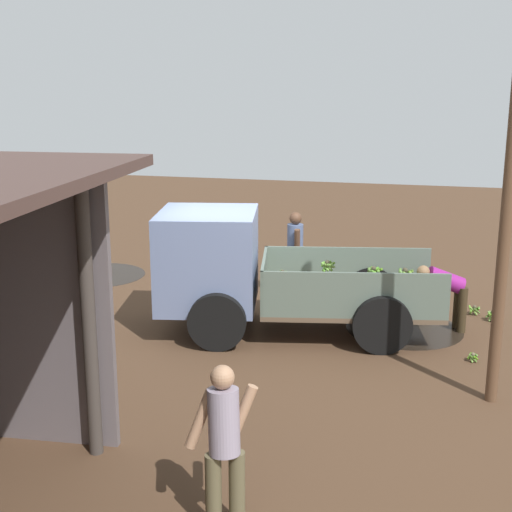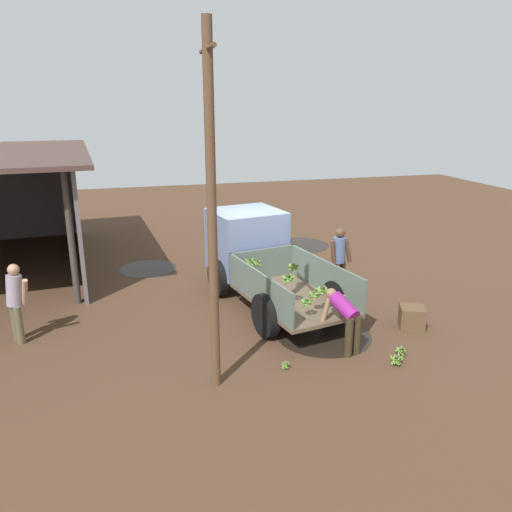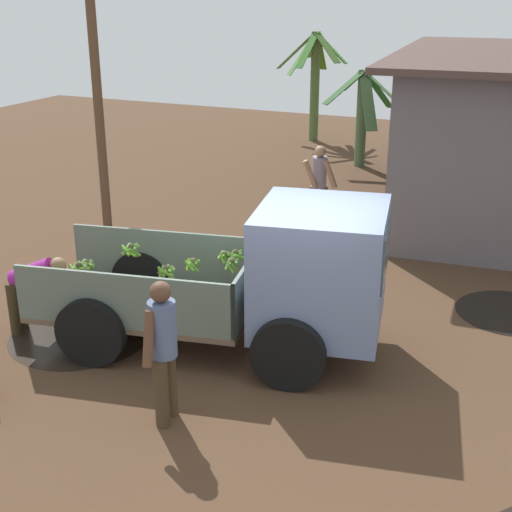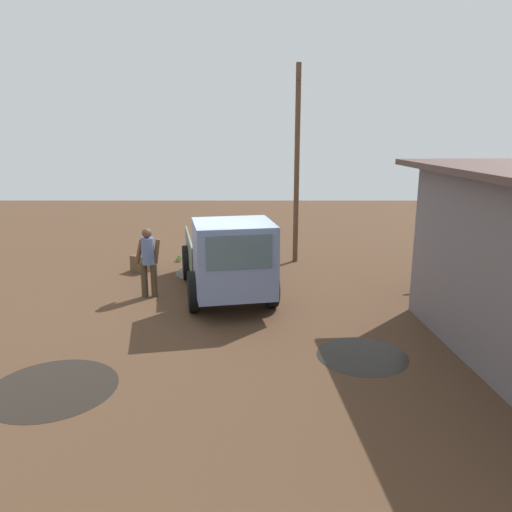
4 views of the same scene
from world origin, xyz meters
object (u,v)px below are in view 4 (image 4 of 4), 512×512
Objects in this scene: cargo_truck at (231,260)px; person_bystander_near_shed at (441,253)px; utility_pole at (297,164)px; banana_bunch_on_ground_2 at (179,258)px; person_foreground_visitor at (148,259)px; banana_bunch_on_ground_0 at (253,260)px; person_worker_loading at (208,243)px; banana_bunch_on_ground_1 at (189,256)px; wooden_crate_0 at (143,263)px.

person_bystander_near_shed is (-1.37, 5.35, -0.18)m from cargo_truck.
banana_bunch_on_ground_2 is at bearing -89.27° from utility_pole.
person_foreground_visitor is at bearing -3.31° from banana_bunch_on_ground_2.
utility_pole reaches higher than cargo_truck.
person_bystander_near_shed is at bearing 62.65° from banana_bunch_on_ground_0.
banana_bunch_on_ground_2 is (0.05, -3.66, -2.93)m from utility_pole.
utility_pole reaches higher than person_worker_loading.
cargo_truck is 4.05m from banana_bunch_on_ground_0.
cargo_truck reaches higher than person_bystander_near_shed.
utility_pole is 32.92× the size of banana_bunch_on_ground_0.
banana_bunch_on_ground_1 is (-2.96, -6.92, -0.81)m from person_bystander_near_shed.
person_worker_loading reaches higher than wooden_crate_0.
person_foreground_visitor is 8.01× the size of banana_bunch_on_ground_2.
banana_bunch_on_ground_2 is 1.39m from wooden_crate_0.
utility_pole is 3.59m from person_worker_loading.
person_bystander_near_shed reaches higher than banana_bunch_on_ground_2.
cargo_truck reaches higher than person_worker_loading.
wooden_crate_0 is (0.93, -3.22, 0.16)m from banana_bunch_on_ground_0.
person_worker_loading is 2.24× the size of wooden_crate_0.
banana_bunch_on_ground_2 is at bearing -46.99° from person_bystander_near_shed.
banana_bunch_on_ground_1 is at bearing 136.77° from banana_bunch_on_ground_2.
cargo_truck is at bearing -12.46° from person_bystander_near_shed.
banana_bunch_on_ground_1 is (-0.86, -0.69, -0.61)m from person_worker_loading.
person_bystander_near_shed is at bearing 69.81° from banana_bunch_on_ground_2.
person_foreground_visitor is at bearing -39.83° from person_worker_loading.
person_foreground_visitor is at bearing -37.75° from banana_bunch_on_ground_0.
utility_pole is 4.69m from banana_bunch_on_ground_2.
utility_pole reaches higher than person_bystander_near_shed.
banana_bunch_on_ground_0 is 0.83× the size of banana_bunch_on_ground_2.
cargo_truck is 3.60m from person_worker_loading.
banana_bunch_on_ground_0 is at bearing -54.14° from person_bystander_near_shed.
cargo_truck is 4.25× the size of person_worker_loading.
banana_bunch_on_ground_0 is (0.18, -1.33, -2.95)m from utility_pole.
cargo_truck reaches higher than banana_bunch_on_ground_2.
cargo_truck is 4.13m from wooden_crate_0.
cargo_truck is 2.96× the size of person_bystander_near_shed.
person_worker_loading is (-3.47, -0.88, -0.37)m from cargo_truck.
person_bystander_near_shed is 7.70× the size of banana_bunch_on_ground_2.
cargo_truck is at bearing -115.29° from person_foreground_visitor.
wooden_crate_0 is (1.11, -4.55, -2.79)m from utility_pole.
person_foreground_visitor reaches higher than banana_bunch_on_ground_1.
person_worker_loading is 0.70× the size of person_bystander_near_shed.
wooden_crate_0 is at bearing -73.86° from banana_bunch_on_ground_0.
person_bystander_near_shed is (2.70, 3.55, -2.11)m from utility_pole.
banana_bunch_on_ground_1 is (-0.26, -3.38, -2.92)m from utility_pole.
person_foreground_visitor is 7.44m from person_bystander_near_shed.
person_worker_loading reaches higher than banana_bunch_on_ground_0.
banana_bunch_on_ground_2 reaches higher than banana_bunch_on_ground_0.
banana_bunch_on_ground_2 is (0.30, -0.29, -0.01)m from banana_bunch_on_ground_1.
banana_bunch_on_ground_0 is (-3.26, 2.53, -0.87)m from person_foreground_visitor.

